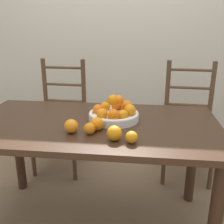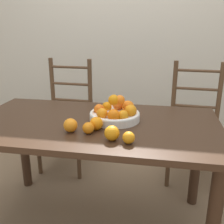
% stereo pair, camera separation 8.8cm
% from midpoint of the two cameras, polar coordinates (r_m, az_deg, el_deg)
% --- Properties ---
extents(ground_plane, '(12.00, 12.00, 0.00)m').
position_cam_midpoint_polar(ground_plane, '(1.97, -5.02, -22.69)').
color(ground_plane, '#7F664C').
extents(wall_back, '(8.00, 0.06, 2.60)m').
position_cam_midpoint_polar(wall_back, '(2.94, 0.29, 18.48)').
color(wall_back, beige).
rests_on(wall_back, ground_plane).
extents(dining_table, '(1.51, 0.82, 0.74)m').
position_cam_midpoint_polar(dining_table, '(1.63, -5.63, -5.69)').
color(dining_table, '#382316').
rests_on(dining_table, ground_plane).
extents(fruit_bowl, '(0.31, 0.31, 0.16)m').
position_cam_midpoint_polar(fruit_bowl, '(1.60, -1.04, -0.20)').
color(fruit_bowl, white).
rests_on(fruit_bowl, dining_table).
extents(orange_loose_0, '(0.06, 0.06, 0.06)m').
position_cam_midpoint_polar(orange_loose_0, '(1.30, 2.36, -5.51)').
color(orange_loose_0, orange).
rests_on(orange_loose_0, dining_table).
extents(orange_loose_1, '(0.07, 0.07, 0.07)m').
position_cam_midpoint_polar(orange_loose_1, '(1.45, -5.01, -2.59)').
color(orange_loose_1, orange).
rests_on(orange_loose_1, dining_table).
extents(orange_loose_2, '(0.08, 0.08, 0.08)m').
position_cam_midpoint_polar(orange_loose_2, '(1.44, -10.59, -3.06)').
color(orange_loose_2, orange).
rests_on(orange_loose_2, dining_table).
extents(orange_loose_3, '(0.08, 0.08, 0.08)m').
position_cam_midpoint_polar(orange_loose_3, '(1.32, -1.37, -4.62)').
color(orange_loose_3, orange).
rests_on(orange_loose_3, dining_table).
extents(orange_loose_4, '(0.06, 0.06, 0.06)m').
position_cam_midpoint_polar(orange_loose_4, '(1.41, -6.68, -3.61)').
color(orange_loose_4, orange).
rests_on(orange_loose_4, dining_table).
extents(chair_left, '(0.44, 0.42, 1.00)m').
position_cam_midpoint_polar(chair_left, '(2.46, -12.12, -1.71)').
color(chair_left, '#513823').
rests_on(chair_left, ground_plane).
extents(chair_right, '(0.45, 0.43, 1.00)m').
position_cam_midpoint_polar(chair_right, '(2.36, 15.16, -2.81)').
color(chair_right, '#513823').
rests_on(chair_right, ground_plane).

